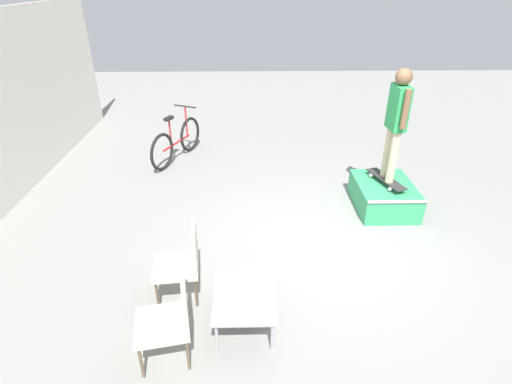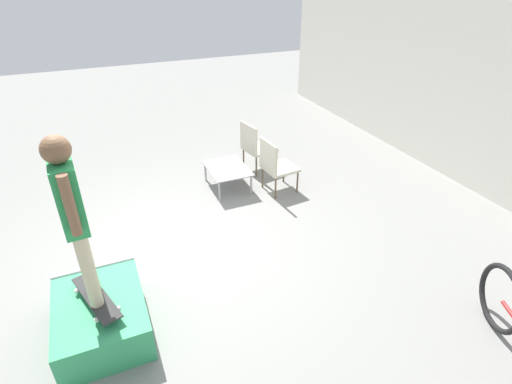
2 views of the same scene
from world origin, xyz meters
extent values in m
plane|color=gray|center=(0.00, 0.00, 0.00)|extent=(24.00, 24.00, 0.00)
cube|color=white|center=(0.00, 5.07, 1.50)|extent=(12.00, 0.06, 3.00)
cube|color=#339E60|center=(1.12, -1.17, 0.21)|extent=(1.17, 0.91, 0.43)
cylinder|color=#B7B7BC|center=(0.53, -1.17, 0.43)|extent=(0.05, 0.91, 0.05)
cube|color=#2D2D2D|center=(1.13, -1.17, 0.52)|extent=(0.87, 0.45, 0.02)
cylinder|color=white|center=(1.34, -0.97, 0.48)|extent=(0.06, 0.05, 0.05)
cylinder|color=white|center=(1.41, -1.19, 0.48)|extent=(0.06, 0.05, 0.05)
cylinder|color=white|center=(0.84, -1.14, 0.48)|extent=(0.06, 0.05, 0.05)
cylinder|color=white|center=(0.91, -1.36, 0.48)|extent=(0.06, 0.05, 0.05)
cylinder|color=#C6B793|center=(1.02, -1.17, 0.95)|extent=(0.13, 0.13, 0.84)
cylinder|color=#C6B793|center=(1.24, -1.16, 0.95)|extent=(0.13, 0.13, 0.84)
cube|color=#28934C|center=(1.13, -1.17, 1.70)|extent=(0.39, 0.22, 0.67)
cylinder|color=brown|center=(0.89, -1.18, 1.75)|extent=(0.09, 0.09, 0.57)
cylinder|color=brown|center=(1.37, -1.15, 1.75)|extent=(0.09, 0.09, 0.57)
sphere|color=brown|center=(1.13, -1.17, 2.16)|extent=(0.25, 0.25, 0.25)
cube|color=#9E9EA3|center=(-1.37, 1.14, 0.38)|extent=(0.90, 0.67, 0.02)
cylinder|color=#9E9EA3|center=(-1.76, 0.85, 0.19)|extent=(0.04, 0.04, 0.37)
cylinder|color=#9E9EA3|center=(-0.97, 0.85, 0.19)|extent=(0.04, 0.04, 0.37)
cylinder|color=#9E9EA3|center=(-1.76, 1.42, 0.19)|extent=(0.04, 0.04, 0.37)
cylinder|color=#9E9EA3|center=(-0.97, 1.42, 0.19)|extent=(0.04, 0.04, 0.37)
cylinder|color=brown|center=(-1.63, 2.20, 0.20)|extent=(0.03, 0.03, 0.40)
cylinder|color=brown|center=(-2.06, 2.12, 0.20)|extent=(0.03, 0.03, 0.40)
cylinder|color=brown|center=(-1.55, 1.77, 0.20)|extent=(0.03, 0.03, 0.40)
cylinder|color=brown|center=(-1.98, 1.68, 0.20)|extent=(0.03, 0.03, 0.40)
cube|color=beige|center=(-1.81, 1.94, 0.43)|extent=(0.61, 0.61, 0.05)
cube|color=beige|center=(-1.76, 1.71, 0.70)|extent=(0.52, 0.13, 0.50)
cylinder|color=brown|center=(-0.73, 2.18, 0.20)|extent=(0.03, 0.03, 0.40)
cylinder|color=brown|center=(-1.17, 2.14, 0.20)|extent=(0.03, 0.03, 0.40)
cylinder|color=brown|center=(-0.69, 1.74, 0.20)|extent=(0.03, 0.03, 0.40)
cylinder|color=brown|center=(-1.12, 1.70, 0.20)|extent=(0.03, 0.03, 0.40)
cube|color=beige|center=(-0.93, 1.94, 0.43)|extent=(0.57, 0.57, 0.05)
cube|color=beige|center=(-0.90, 1.70, 0.70)|extent=(0.52, 0.09, 0.50)
torus|color=black|center=(2.68, 2.78, 0.37)|extent=(0.71, 0.35, 0.75)
camera|label=1|loc=(-4.64, 1.08, 3.43)|focal=28.00mm
camera|label=2|loc=(4.51, -0.84, 3.49)|focal=28.00mm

